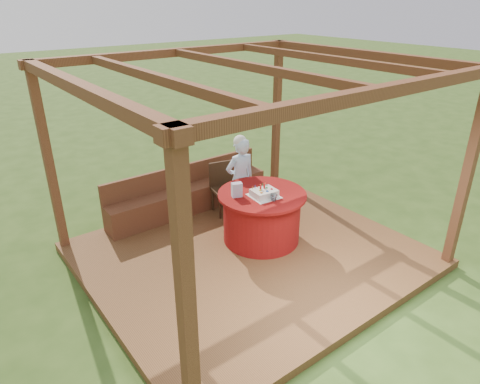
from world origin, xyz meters
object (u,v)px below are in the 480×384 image
Objects in this scene: birthday_cake at (264,193)px; elderly_woman at (240,178)px; bench at (189,196)px; table at (262,216)px; gift_bag at (237,190)px; drinking_glass at (274,198)px; chair at (224,185)px.

elderly_woman is at bearing 76.69° from birthday_cake.
bench reaches higher than table.
gift_bag is 0.55m from drinking_glass.
chair is at bearing 96.35° from elderly_woman.
chair is at bearing 84.55° from drinking_glass.
drinking_glass is (-0.03, -0.30, 0.44)m from table.
birthday_cake reaches higher than bench.
gift_bag is at bearing 143.33° from birthday_cake.
drinking_glass is at bearing -79.96° from bench.
chair is 8.39× the size of drinking_glass.
bench is at bearing 100.04° from drinking_glass.
gift_bag is (-0.32, 0.24, 0.05)m from birthday_cake.
chair is 0.60× the size of elderly_woman.
table is 3.07× the size of birthday_cake.
chair reaches higher than table.
bench is 1.77m from birthday_cake.
elderly_woman is at bearing 78.50° from table.
table is 12.65× the size of drinking_glass.
elderly_woman is 0.87m from birthday_cake.
elderly_woman is at bearing 79.95° from drinking_glass.
elderly_woman is 6.94× the size of gift_bag.
elderly_woman is (0.51, -0.80, 0.47)m from bench.
elderly_woman is 14.08× the size of drinking_glass.
gift_bag is (-0.37, 0.14, 0.49)m from table.
birthday_cake is (-0.20, -0.84, 0.10)m from elderly_woman.
table is 6.24× the size of gift_bag.
drinking_glass is at bearing -100.05° from elderly_woman.
gift_bag is (-0.52, -0.60, 0.16)m from elderly_woman.
table is at bearing 64.28° from birthday_cake.
drinking_glass is (-0.18, -1.04, 0.10)m from elderly_woman.
gift_bag is 2.03× the size of drinking_glass.
birthday_cake is 2.03× the size of gift_bag.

